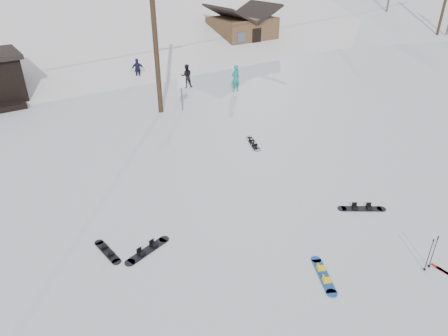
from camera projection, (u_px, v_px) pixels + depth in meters
ground at (336, 282)px, 10.43m from camera, size 200.00×200.00×0.00m
ski_slope at (21, 111)px, 55.85m from camera, size 60.00×85.24×65.97m
ridge_right at (256, 71)px, 70.82m from camera, size 45.66×93.98×54.59m
treeline_right at (282, 10)px, 58.79m from camera, size 20.00×60.00×10.00m
utility_pole at (154, 20)px, 19.30m from camera, size 2.00×0.26×9.00m
trail_sign at (182, 87)px, 21.18m from camera, size 0.50×0.09×1.85m
cabin at (242, 32)px, 34.56m from camera, size 5.39×4.40×3.77m
hero_snowboard at (324, 275)px, 10.62m from camera, size 0.88×1.40×0.11m
ski_poles at (431, 253)px, 10.60m from camera, size 0.30×0.08×1.07m
board_scatter_a at (148, 250)px, 11.51m from camera, size 1.55×0.67×0.11m
board_scatter_b at (107, 251)px, 11.46m from camera, size 0.38×1.36×0.10m
board_scatter_d at (362, 208)px, 13.38m from camera, size 1.37×1.07×0.11m
board_scatter_f at (253, 143)px, 17.96m from camera, size 0.83×1.57×0.12m
skier_teal at (236, 78)px, 24.29m from camera, size 0.61×0.42×1.62m
skier_dark at (187, 76)px, 25.14m from camera, size 0.87×0.81×1.44m
skier_pink at (232, 46)px, 33.21m from camera, size 1.03×0.71×1.45m
skier_navy at (138, 70)px, 26.41m from camera, size 0.93×0.65×1.46m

